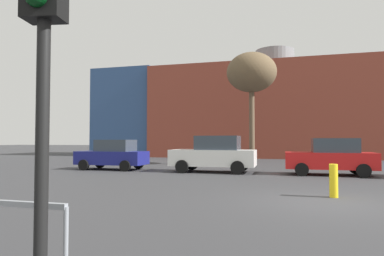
{
  "coord_description": "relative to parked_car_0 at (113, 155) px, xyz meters",
  "views": [
    {
      "loc": [
        -1.02,
        -9.77,
        1.65
      ],
      "look_at": [
        -6.3,
        9.53,
        2.39
      ],
      "focal_mm": 31.75,
      "sensor_mm": 36.0,
      "label": 1
    }
  ],
  "objects": [
    {
      "name": "ground_plane",
      "position": [
        10.46,
        -7.69,
        -0.84
      ],
      "size": [
        200.0,
        200.0,
        0.0
      ],
      "primitive_type": "plane",
      "color": "#38383A"
    },
    {
      "name": "building_backdrop",
      "position": [
        8.5,
        18.92,
        3.79
      ],
      "size": [
        37.97,
        10.36,
        11.09
      ],
      "color": "brown",
      "rests_on": "ground_plane"
    },
    {
      "name": "parked_car_0",
      "position": [
        0.0,
        0.0,
        0.0
      ],
      "size": [
        3.92,
        1.93,
        1.7
      ],
      "rotation": [
        0.0,
        0.0,
        3.14
      ],
      "color": "navy",
      "rests_on": "ground_plane"
    },
    {
      "name": "parked_car_1",
      "position": [
        5.88,
        0.0,
        0.1
      ],
      "size": [
        4.38,
        2.15,
        1.9
      ],
      "rotation": [
        0.0,
        0.0,
        3.14
      ],
      "color": "white",
      "rests_on": "ground_plane"
    },
    {
      "name": "parked_car_2",
      "position": [
        11.57,
        0.0,
        0.03
      ],
      "size": [
        4.07,
        2.0,
        1.76
      ],
      "rotation": [
        0.0,
        0.0,
        3.14
      ],
      "color": "red",
      "rests_on": "ground_plane"
    },
    {
      "name": "traffic_light_near_left",
      "position": [
        7.33,
        -14.88,
        1.85
      ],
      "size": [
        0.4,
        0.39,
        3.65
      ],
      "rotation": [
        0.0,
        0.0,
        -1.4
      ],
      "color": "black",
      "rests_on": "ground_plane"
    },
    {
      "name": "bare_tree_0",
      "position": [
        7.36,
        5.12,
        5.26
      ],
      "size": [
        3.29,
        3.29,
        7.5
      ],
      "color": "brown",
      "rests_on": "ground_plane"
    },
    {
      "name": "bollard_yellow_0",
      "position": [
        10.8,
        -6.82,
        -0.36
      ],
      "size": [
        0.24,
        0.24,
        0.97
      ],
      "primitive_type": "cylinder",
      "color": "yellow",
      "rests_on": "ground_plane"
    }
  ]
}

